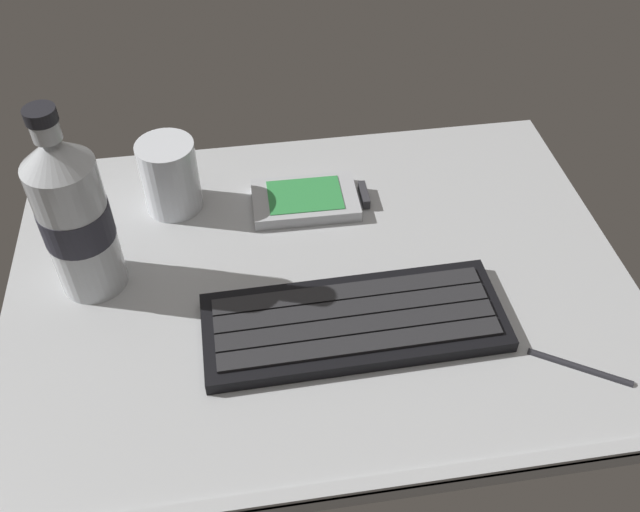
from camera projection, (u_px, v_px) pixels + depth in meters
ground_plane at (320, 284)px, 72.38cm from camera, size 64.00×48.00×2.80cm
keyboard at (354, 322)px, 66.51cm from camera, size 29.17×11.44×1.70cm
handheld_device at (311, 199)px, 79.40cm from camera, size 12.89×7.80×1.50cm
juice_cup at (170, 179)px, 77.01cm from camera, size 6.40×6.40×8.50cm
water_bottle at (74, 216)px, 65.00cm from camera, size 6.73×6.73×20.80cm
stylus_pen at (580, 366)px, 63.44cm from camera, size 8.43×5.63×0.70cm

